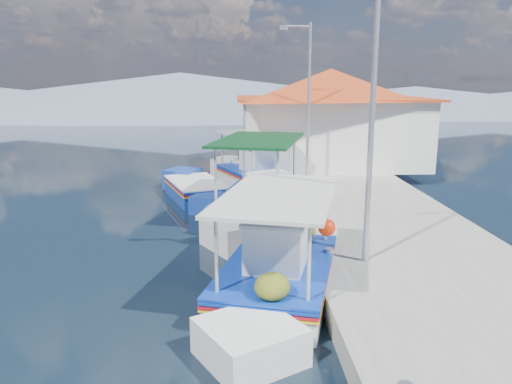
{
  "coord_description": "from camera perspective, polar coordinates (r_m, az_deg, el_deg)",
  "views": [
    {
      "loc": [
        1.74,
        -8.32,
        4.44
      ],
      "look_at": [
        2.33,
        5.46,
        1.3
      ],
      "focal_mm": 34.96,
      "sensor_mm": 36.0,
      "label": 1
    }
  ],
  "objects": [
    {
      "name": "ground",
      "position": [
        9.59,
        -13.09,
        -15.13
      ],
      "size": [
        160.0,
        160.0,
        0.0
      ],
      "primitive_type": "plane",
      "color": "black",
      "rests_on": "ground"
    },
    {
      "name": "quay",
      "position": [
        15.49,
        13.23,
        -3.22
      ],
      "size": [
        5.0,
        44.0,
        0.5
      ],
      "primitive_type": "cube",
      "color": "#9E9D94",
      "rests_on": "ground"
    },
    {
      "name": "bollards",
      "position": [
        14.24,
        5.95,
        -2.69
      ],
      "size": [
        0.2,
        17.2,
        0.3
      ],
      "color": "#A5A8AD",
      "rests_on": "quay"
    },
    {
      "name": "main_caique",
      "position": [
        10.66,
        2.46,
        -9.08
      ],
      "size": [
        3.37,
        7.09,
        2.42
      ],
      "rotation": [
        0.0,
        0.0,
        0.26
      ],
      "color": "white",
      "rests_on": "ground"
    },
    {
      "name": "caique_green_canopy",
      "position": [
        16.09,
        0.2,
        -1.59
      ],
      "size": [
        3.55,
        7.53,
        2.91
      ],
      "rotation": [
        0.0,
        0.0,
        0.25
      ],
      "color": "white",
      "rests_on": "ground"
    },
    {
      "name": "caique_blue_hull",
      "position": [
        18.93,
        -6.78,
        0.04
      ],
      "size": [
        2.97,
        5.53,
        1.04
      ],
      "rotation": [
        0.0,
        0.0,
        -0.34
      ],
      "color": "navy",
      "rests_on": "ground"
    },
    {
      "name": "caique_far",
      "position": [
        21.17,
        -0.17,
        1.98
      ],
      "size": [
        3.84,
        6.45,
        2.46
      ],
      "rotation": [
        0.0,
        0.0,
        -0.41
      ],
      "color": "white",
      "rests_on": "ground"
    },
    {
      "name": "harbor_building",
      "position": [
        23.8,
        8.42,
        8.68
      ],
      "size": [
        10.49,
        10.49,
        4.4
      ],
      "color": "white",
      "rests_on": "quay"
    },
    {
      "name": "lamp_post_near",
      "position": [
        10.7,
        12.7,
        9.36
      ],
      "size": [
        1.21,
        0.14,
        6.0
      ],
      "color": "#A5A8AD",
      "rests_on": "quay"
    },
    {
      "name": "lamp_post_far",
      "position": [
        19.52,
        5.79,
        11.04
      ],
      "size": [
        1.21,
        0.14,
        6.0
      ],
      "color": "#A5A8AD",
      "rests_on": "quay"
    },
    {
      "name": "mountain_ridge",
      "position": [
        64.54,
        1.83,
        10.7
      ],
      "size": [
        171.4,
        96.0,
        5.5
      ],
      "color": "slate",
      "rests_on": "ground"
    }
  ]
}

